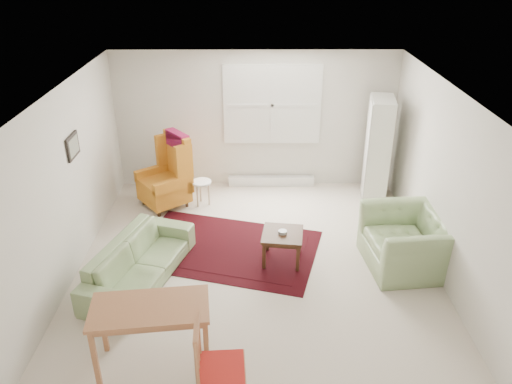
{
  "coord_description": "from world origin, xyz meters",
  "views": [
    {
      "loc": [
        -0.03,
        -5.81,
        4.12
      ],
      "look_at": [
        0.0,
        0.3,
        1.05
      ],
      "focal_mm": 35.0,
      "sensor_mm": 36.0,
      "label": 1
    }
  ],
  "objects_px": {
    "armchair": "(408,237)",
    "wingback_chair": "(162,172)",
    "desk_chair": "(221,368)",
    "desk": "(153,335)",
    "coffee_table": "(282,247)",
    "stool": "(202,193)",
    "cabinet": "(378,151)",
    "sofa": "(139,254)"
  },
  "relations": [
    {
      "from": "armchair",
      "to": "wingback_chair",
      "type": "bearing_deg",
      "value": -122.55
    },
    {
      "from": "armchair",
      "to": "wingback_chair",
      "type": "xyz_separation_m",
      "value": [
        -3.67,
        1.81,
        0.17
      ]
    },
    {
      "from": "desk_chair",
      "to": "desk",
      "type": "bearing_deg",
      "value": 48.97
    },
    {
      "from": "coffee_table",
      "to": "stool",
      "type": "height_order",
      "value": "coffee_table"
    },
    {
      "from": "desk_chair",
      "to": "cabinet",
      "type": "bearing_deg",
      "value": -32.09
    },
    {
      "from": "stool",
      "to": "cabinet",
      "type": "relative_size",
      "value": 0.24
    },
    {
      "from": "coffee_table",
      "to": "cabinet",
      "type": "distance_m",
      "value": 2.69
    },
    {
      "from": "sofa",
      "to": "cabinet",
      "type": "xyz_separation_m",
      "value": [
        3.67,
        2.37,
        0.52
      ]
    },
    {
      "from": "armchair",
      "to": "coffee_table",
      "type": "bearing_deg",
      "value": -100.33
    },
    {
      "from": "wingback_chair",
      "to": "desk_chair",
      "type": "relative_size",
      "value": 1.22
    },
    {
      "from": "coffee_table",
      "to": "desk",
      "type": "relative_size",
      "value": 0.46
    },
    {
      "from": "armchair",
      "to": "coffee_table",
      "type": "height_order",
      "value": "armchair"
    },
    {
      "from": "cabinet",
      "to": "desk_chair",
      "type": "distance_m",
      "value": 5.12
    },
    {
      "from": "sofa",
      "to": "cabinet",
      "type": "relative_size",
      "value": 1.07
    },
    {
      "from": "stool",
      "to": "desk",
      "type": "height_order",
      "value": "desk"
    },
    {
      "from": "cabinet",
      "to": "sofa",
      "type": "bearing_deg",
      "value": -138.26
    },
    {
      "from": "coffee_table",
      "to": "cabinet",
      "type": "bearing_deg",
      "value": 48.31
    },
    {
      "from": "sofa",
      "to": "desk",
      "type": "relative_size",
      "value": 1.61
    },
    {
      "from": "desk",
      "to": "desk_chair",
      "type": "xyz_separation_m",
      "value": [
        0.76,
        -0.59,
        0.14
      ]
    },
    {
      "from": "wingback_chair",
      "to": "coffee_table",
      "type": "relative_size",
      "value": 2.28
    },
    {
      "from": "sofa",
      "to": "desk_chair",
      "type": "bearing_deg",
      "value": -132.59
    },
    {
      "from": "sofa",
      "to": "desk_chair",
      "type": "distance_m",
      "value": 2.44
    },
    {
      "from": "sofa",
      "to": "desk",
      "type": "height_order",
      "value": "sofa"
    },
    {
      "from": "coffee_table",
      "to": "desk",
      "type": "xyz_separation_m",
      "value": [
        -1.48,
        -1.95,
        0.16
      ]
    },
    {
      "from": "wingback_chair",
      "to": "desk",
      "type": "distance_m",
      "value": 3.68
    },
    {
      "from": "desk",
      "to": "sofa",
      "type": "bearing_deg",
      "value": 106.8
    },
    {
      "from": "coffee_table",
      "to": "desk",
      "type": "height_order",
      "value": "desk"
    },
    {
      "from": "wingback_chair",
      "to": "desk",
      "type": "height_order",
      "value": "wingback_chair"
    },
    {
      "from": "wingback_chair",
      "to": "cabinet",
      "type": "bearing_deg",
      "value": 55.53
    },
    {
      "from": "armchair",
      "to": "cabinet",
      "type": "relative_size",
      "value": 0.66
    },
    {
      "from": "cabinet",
      "to": "desk",
      "type": "xyz_separation_m",
      "value": [
        -3.21,
        -3.89,
        -0.53
      ]
    },
    {
      "from": "stool",
      "to": "armchair",
      "type": "bearing_deg",
      "value": -31.47
    },
    {
      "from": "cabinet",
      "to": "desk_chair",
      "type": "relative_size",
      "value": 1.75
    },
    {
      "from": "cabinet",
      "to": "desk",
      "type": "relative_size",
      "value": 1.51
    },
    {
      "from": "stool",
      "to": "desk",
      "type": "xyz_separation_m",
      "value": [
        -0.18,
        -3.68,
        0.16
      ]
    },
    {
      "from": "wingback_chair",
      "to": "desk_chair",
      "type": "height_order",
      "value": "wingback_chair"
    },
    {
      "from": "stool",
      "to": "desk_chair",
      "type": "height_order",
      "value": "desk_chair"
    },
    {
      "from": "armchair",
      "to": "wingback_chair",
      "type": "relative_size",
      "value": 0.94
    },
    {
      "from": "stool",
      "to": "desk_chair",
      "type": "bearing_deg",
      "value": -82.23
    },
    {
      "from": "sofa",
      "to": "coffee_table",
      "type": "distance_m",
      "value": 1.99
    },
    {
      "from": "armchair",
      "to": "sofa",
      "type": "bearing_deg",
      "value": -91.55
    },
    {
      "from": "armchair",
      "to": "desk_chair",
      "type": "distance_m",
      "value": 3.44
    }
  ]
}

